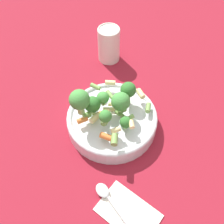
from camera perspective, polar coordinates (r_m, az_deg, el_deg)
The scene contains 6 objects.
ground_plane at distance 0.69m, azimuth 0.00°, elevation -2.84°, with size 3.00×3.00×0.00m, color maroon.
bowl at distance 0.67m, azimuth 0.00°, elevation -1.68°, with size 0.23×0.23×0.05m.
pasta_salad at distance 0.62m, azimuth -1.29°, elevation 1.86°, with size 0.19×0.20×0.10m.
cup at distance 0.83m, azimuth -0.68°, elevation 14.59°, with size 0.07×0.07×0.11m.
napkin at distance 0.59m, azimuth 3.54°, elevation -20.98°, with size 0.15×0.14×0.01m.
spoon at distance 0.59m, azimuth 0.22°, elevation -19.36°, with size 0.13×0.14×0.01m.
Camera 1 is at (0.04, -0.39, 0.57)m, focal length 42.00 mm.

